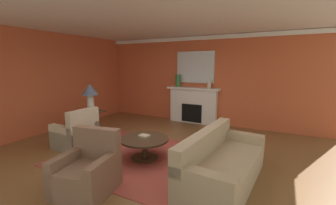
% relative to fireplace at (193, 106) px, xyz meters
% --- Properties ---
extents(ground_plane, '(9.30, 9.30, 0.00)m').
position_rel_fireplace_xyz_m(ground_plane, '(0.24, -3.08, -0.57)').
color(ground_plane, brown).
extents(wall_fireplace, '(7.75, 0.12, 2.88)m').
position_rel_fireplace_xyz_m(wall_fireplace, '(0.24, 0.21, 0.87)').
color(wall_fireplace, '#C65633').
rests_on(wall_fireplace, ground_plane).
extents(wall_window, '(0.12, 7.06, 2.88)m').
position_rel_fireplace_xyz_m(wall_window, '(-3.40, -2.78, 0.87)').
color(wall_window, '#C65633').
rests_on(wall_window, ground_plane).
extents(ceiling_panel, '(7.75, 7.06, 0.06)m').
position_rel_fireplace_xyz_m(ceiling_panel, '(0.24, -2.78, 2.34)').
color(ceiling_panel, white).
extents(crown_moulding, '(7.75, 0.08, 0.12)m').
position_rel_fireplace_xyz_m(crown_moulding, '(0.24, 0.13, 2.23)').
color(crown_moulding, white).
extents(area_rug, '(3.45, 2.59, 0.01)m').
position_rel_fireplace_xyz_m(area_rug, '(0.18, -3.20, -0.56)').
color(area_rug, '#993D33').
rests_on(area_rug, ground_plane).
extents(fireplace, '(1.80, 0.35, 1.20)m').
position_rel_fireplace_xyz_m(fireplace, '(0.00, 0.00, 0.00)').
color(fireplace, white).
rests_on(fireplace, ground_plane).
extents(mantel_mirror, '(1.30, 0.04, 1.03)m').
position_rel_fireplace_xyz_m(mantel_mirror, '(0.00, 0.12, 1.30)').
color(mantel_mirror, silver).
extents(sofa, '(1.06, 2.16, 0.85)m').
position_rel_fireplace_xyz_m(sofa, '(1.84, -3.37, -0.27)').
color(sofa, tan).
rests_on(sofa, ground_plane).
extents(armchair_near_window, '(0.82, 0.82, 0.95)m').
position_rel_fireplace_xyz_m(armchair_near_window, '(-1.63, -3.42, -0.26)').
color(armchair_near_window, '#C1B293').
rests_on(armchair_near_window, ground_plane).
extents(armchair_facing_fireplace, '(0.93, 0.93, 0.95)m').
position_rel_fireplace_xyz_m(armchair_facing_fireplace, '(0.06, -4.61, -0.26)').
color(armchair_facing_fireplace, brown).
rests_on(armchair_facing_fireplace, ground_plane).
extents(coffee_table, '(1.00, 1.00, 0.45)m').
position_rel_fireplace_xyz_m(coffee_table, '(0.18, -3.20, -0.23)').
color(coffee_table, '#3D2D1E').
rests_on(coffee_table, ground_plane).
extents(side_table, '(0.56, 0.56, 0.70)m').
position_rel_fireplace_xyz_m(side_table, '(-1.96, -2.62, -0.17)').
color(side_table, '#3D2D1E').
rests_on(side_table, ground_plane).
extents(table_lamp, '(0.44, 0.44, 0.75)m').
position_rel_fireplace_xyz_m(table_lamp, '(-1.96, -2.62, 0.66)').
color(table_lamp, beige).
rests_on(table_lamp, side_table).
extents(vase_mantel_left, '(0.16, 0.16, 0.42)m').
position_rel_fireplace_xyz_m(vase_mantel_left, '(-0.55, -0.05, 0.84)').
color(vase_mantel_left, '#33703D').
rests_on(vase_mantel_left, fireplace).
extents(vase_mantel_right, '(0.12, 0.12, 0.24)m').
position_rel_fireplace_xyz_m(vase_mantel_right, '(0.55, -0.05, 0.75)').
color(vase_mantel_right, beige).
rests_on(vase_mantel_right, fireplace).
extents(book_red_cover, '(0.22, 0.19, 0.04)m').
position_rel_fireplace_xyz_m(book_red_cover, '(0.13, -3.13, -0.10)').
color(book_red_cover, tan).
rests_on(book_red_cover, coffee_table).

